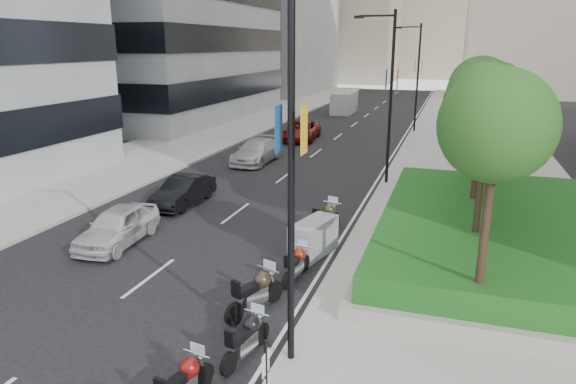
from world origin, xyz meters
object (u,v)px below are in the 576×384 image
at_px(lamp_post_0, 284,154).
at_px(delivery_van, 344,104).
at_px(lamp_post_2, 416,72).
at_px(car_b, 183,191).
at_px(car_d, 301,131).
at_px(car_c, 256,151).
at_px(motorcycle_5, 314,238).
at_px(motorcycle_3, 256,292).
at_px(car_a, 118,226).
at_px(motorcycle_1, 184,383).
at_px(motorcycle_6, 326,219).
at_px(motorcycle_2, 247,338).
at_px(lamp_post_1, 388,90).
at_px(motorcycle_4, 297,264).

height_order(lamp_post_0, delivery_van, lamp_post_0).
height_order(lamp_post_2, car_b, lamp_post_2).
bearing_deg(car_d, delivery_van, 85.60).
xyz_separation_m(lamp_post_0, car_c, (-8.53, 19.96, -4.33)).
height_order(motorcycle_5, car_b, car_b).
distance_m(motorcycle_3, car_a, 7.61).
xyz_separation_m(motorcycle_1, motorcycle_6, (0.34, 10.85, 0.10)).
relative_size(motorcycle_2, motorcycle_5, 0.87).
relative_size(motorcycle_1, motorcycle_3, 0.90).
distance_m(motorcycle_2, car_c, 21.49).
height_order(motorcycle_6, delivery_van, delivery_van).
relative_size(lamp_post_2, motorcycle_2, 4.45).
height_order(motorcycle_6, car_b, car_b).
bearing_deg(car_d, motorcycle_3, -81.01).
distance_m(lamp_post_0, car_a, 10.81).
bearing_deg(lamp_post_2, car_d, -141.99).
relative_size(car_d, delivery_van, 0.97).
distance_m(motorcycle_5, car_a, 7.45).
relative_size(lamp_post_1, car_d, 1.69).
bearing_deg(delivery_van, car_d, -90.32).
bearing_deg(car_a, motorcycle_2, -39.76).
distance_m(motorcycle_3, car_d, 27.46).
relative_size(motorcycle_1, car_b, 0.49).
height_order(motorcycle_4, delivery_van, delivery_van).
relative_size(lamp_post_1, motorcycle_1, 4.49).
relative_size(motorcycle_1, motorcycle_6, 0.85).
bearing_deg(car_c, motorcycle_5, -60.07).
relative_size(car_a, car_d, 0.79).
height_order(lamp_post_0, lamp_post_1, same).
bearing_deg(delivery_van, car_a, -91.02).
bearing_deg(motorcycle_5, delivery_van, 25.16).
height_order(motorcycle_4, car_a, car_a).
relative_size(motorcycle_2, car_d, 0.38).
bearing_deg(car_c, motorcycle_3, -67.68).
bearing_deg(car_a, motorcycle_3, -29.28).
bearing_deg(motorcycle_1, lamp_post_1, 5.77).
bearing_deg(car_d, motorcycle_4, -78.69).
height_order(car_a, car_b, car_a).
relative_size(motorcycle_5, delivery_van, 0.42).
distance_m(lamp_post_1, car_b, 11.61).
bearing_deg(motorcycle_1, car_a, 53.39).
distance_m(motorcycle_1, delivery_van, 48.35).
bearing_deg(motorcycle_3, lamp_post_0, -122.58).
bearing_deg(car_a, motorcycle_1, -51.00).
height_order(lamp_post_2, motorcycle_2, lamp_post_2).
height_order(motorcycle_5, car_d, car_d).
relative_size(motorcycle_3, motorcycle_6, 0.95).
xyz_separation_m(lamp_post_1, motorcycle_4, (-1.05, -12.60, -4.53)).
xyz_separation_m(lamp_post_0, delivery_van, (-8.30, 45.74, -3.99)).
xyz_separation_m(car_a, car_c, (-0.13, 14.73, 0.02)).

